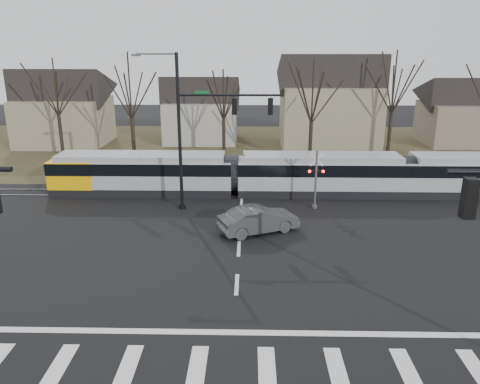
{
  "coord_description": "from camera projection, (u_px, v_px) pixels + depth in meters",
  "views": [
    {
      "loc": [
        0.56,
        -17.39,
        10.62
      ],
      "look_at": [
        0.0,
        9.0,
        2.3
      ],
      "focal_mm": 35.0,
      "sensor_mm": 36.0,
      "label": 1
    }
  ],
  "objects": [
    {
      "name": "rail_crossing_signal",
      "position": [
        316.0,
        181.0,
        31.32
      ],
      "size": [
        1.08,
        0.36,
        4.0
      ],
      "color": "#59595B",
      "rests_on": "ground"
    },
    {
      "name": "sedan",
      "position": [
        259.0,
        220.0,
        27.55
      ],
      "size": [
        5.26,
        6.01,
        1.57
      ],
      "primitive_type": "imported",
      "rotation": [
        0.0,
        0.0,
        2.0
      ],
      "color": "#3D4043",
      "rests_on": "ground"
    },
    {
      "name": "signal_pole_far",
      "position": [
        204.0,
        125.0,
        30.04
      ],
      "size": [
        9.28,
        0.44,
        10.2
      ],
      "color": "black",
      "rests_on": "ground"
    },
    {
      "name": "rail_pair",
      "position": [
        242.0,
        194.0,
        34.84
      ],
      "size": [
        90.0,
        1.52,
        0.06
      ],
      "color": "#59595E",
      "rests_on": "ground"
    },
    {
      "name": "stop_line",
      "position": [
        234.0,
        332.0,
        18.07
      ],
      "size": [
        28.0,
        0.35,
        0.01
      ],
      "primitive_type": "cube",
      "color": "silver",
      "rests_on": "ground"
    },
    {
      "name": "lane_dashes",
      "position": [
        242.0,
        193.0,
        35.04
      ],
      "size": [
        0.18,
        30.0,
        0.01
      ],
      "color": "silver",
      "rests_on": "ground"
    },
    {
      "name": "house_c",
      "position": [
        330.0,
        98.0,
        49.5
      ],
      "size": [
        10.8,
        8.64,
        10.1
      ],
      "color": "gray",
      "rests_on": "ground"
    },
    {
      "name": "house_b",
      "position": [
        201.0,
        106.0,
        53.02
      ],
      "size": [
        8.64,
        7.56,
        7.65
      ],
      "color": "gray",
      "rests_on": "ground"
    },
    {
      "name": "tree_row",
      "position": [
        266.0,
        109.0,
        43.04
      ],
      "size": [
        59.2,
        7.2,
        10.0
      ],
      "color": "black",
      "rests_on": "ground"
    },
    {
      "name": "grass_verge",
      "position": [
        245.0,
        148.0,
        50.3
      ],
      "size": [
        140.0,
        28.0,
        0.01
      ],
      "primitive_type": "cube",
      "color": "#38331E",
      "rests_on": "ground"
    },
    {
      "name": "tram",
      "position": [
        319.0,
        173.0,
        34.44
      ],
      "size": [
        39.4,
        2.93,
        2.99
      ],
      "color": "gray",
      "rests_on": "ground"
    },
    {
      "name": "crosswalk",
      "position": [
        232.0,
        370.0,
        15.97
      ],
      "size": [
        27.0,
        2.6,
        0.01
      ],
      "color": "silver",
      "rests_on": "ground"
    },
    {
      "name": "house_a",
      "position": [
        63.0,
        104.0,
        51.27
      ],
      "size": [
        9.72,
        8.64,
        8.6
      ],
      "color": "gray",
      "rests_on": "ground"
    },
    {
      "name": "ground",
      "position": [
        235.0,
        308.0,
        19.79
      ],
      "size": [
        140.0,
        140.0,
        0.0
      ],
      "primitive_type": "plane",
      "color": "black"
    },
    {
      "name": "house_d",
      "position": [
        463.0,
        108.0,
        51.48
      ],
      "size": [
        8.64,
        7.56,
        7.65
      ],
      "color": "#6E5F51",
      "rests_on": "ground"
    }
  ]
}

